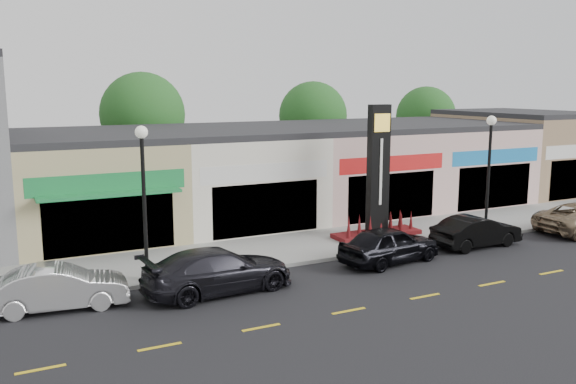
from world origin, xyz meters
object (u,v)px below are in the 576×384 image
at_px(lamp_east_near, 489,162).
at_px(car_black_sedan, 390,245).
at_px(lamp_west_near, 144,188).
at_px(car_dark_sedan, 218,270).
at_px(car_white_van, 59,288).
at_px(pylon_sign, 378,190).
at_px(car_black_conv, 476,231).

distance_m(lamp_east_near, car_black_sedan, 7.47).
bearing_deg(lamp_west_near, car_dark_sedan, -45.18).
distance_m(lamp_east_near, car_white_van, 19.32).
relative_size(lamp_west_near, car_black_sedan, 1.25).
distance_m(lamp_east_near, pylon_sign, 5.42).
height_order(lamp_west_near, car_black_sedan, lamp_west_near).
height_order(pylon_sign, car_dark_sedan, pylon_sign).
distance_m(lamp_west_near, car_dark_sedan, 3.89).
bearing_deg(car_black_conv, lamp_east_near, -55.66).
bearing_deg(car_black_sedan, lamp_west_near, 71.04).
relative_size(lamp_east_near, pylon_sign, 0.91).
bearing_deg(pylon_sign, lamp_west_near, -171.23).
xyz_separation_m(pylon_sign, car_black_conv, (3.12, -3.08, -1.59)).
height_order(car_black_sedan, car_black_conv, car_black_sedan).
bearing_deg(car_white_van, car_black_conv, -83.82).
bearing_deg(pylon_sign, car_white_van, -168.11).
distance_m(lamp_west_near, car_black_conv, 14.46).
bearing_deg(lamp_east_near, car_black_sedan, -165.81).
height_order(lamp_east_near, car_black_sedan, lamp_east_near).
xyz_separation_m(pylon_sign, car_white_van, (-14.08, -2.96, -1.58)).
xyz_separation_m(lamp_east_near, car_dark_sedan, (-14.04, -1.98, -2.71)).
bearing_deg(lamp_west_near, lamp_east_near, 0.00).
bearing_deg(car_white_van, lamp_west_near, -61.08).
distance_m(lamp_east_near, car_dark_sedan, 14.43).
relative_size(pylon_sign, car_black_conv, 1.43).
bearing_deg(car_black_sedan, car_black_conv, -94.74).
height_order(lamp_east_near, car_white_van, lamp_east_near).
xyz_separation_m(lamp_east_near, car_black_sedan, (-6.74, -1.70, -2.73)).
bearing_deg(car_black_conv, car_dark_sedan, 90.85).
xyz_separation_m(lamp_west_near, car_white_van, (-3.08, -1.27, -2.78)).
relative_size(car_white_van, car_dark_sedan, 0.81).
relative_size(car_white_van, car_black_sedan, 0.97).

